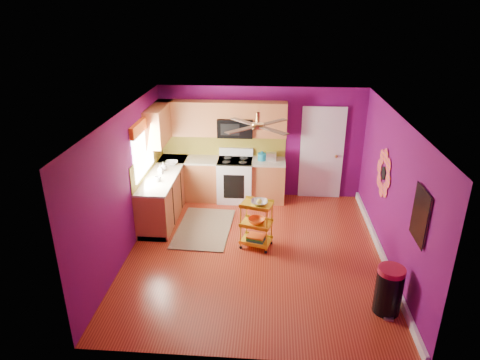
{
  "coord_description": "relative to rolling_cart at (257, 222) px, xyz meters",
  "views": [
    {
      "loc": [
        0.22,
        -6.59,
        4.18
      ],
      "look_at": [
        -0.31,
        0.4,
        1.22
      ],
      "focal_mm": 32.0,
      "sensor_mm": 36.0,
      "label": 1
    }
  ],
  "objects": [
    {
      "name": "room_envelope",
      "position": [
        0.02,
        -0.18,
        1.13
      ],
      "size": [
        4.54,
        5.04,
        2.52
      ],
      "color": "#610B57",
      "rests_on": "ground"
    },
    {
      "name": "trash_can",
      "position": [
        1.95,
        -1.62,
        -0.13
      ],
      "size": [
        0.45,
        0.46,
        0.73
      ],
      "color": "black",
      "rests_on": "ground"
    },
    {
      "name": "counter_dish",
      "position": [
        -1.89,
        1.64,
        0.47
      ],
      "size": [
        0.27,
        0.27,
        0.07
      ],
      "primitive_type": "imported",
      "color": "white",
      "rests_on": "lower_cabinets"
    },
    {
      "name": "teal_kettle",
      "position": [
        0.03,
        2.04,
        0.52
      ],
      "size": [
        0.18,
        0.18,
        0.21
      ],
      "color": "#147898",
      "rests_on": "lower_cabinets"
    },
    {
      "name": "toaster",
      "position": [
        0.23,
        2.04,
        0.53
      ],
      "size": [
        0.22,
        0.15,
        0.18
      ],
      "primitive_type": "cube",
      "color": "beige",
      "rests_on": "lower_cabinets"
    },
    {
      "name": "panel_door",
      "position": [
        1.34,
        2.29,
        0.53
      ],
      "size": [
        0.95,
        0.11,
        2.15
      ],
      "color": "white",
      "rests_on": "ground"
    },
    {
      "name": "soap_bottle_a",
      "position": [
        -2.0,
        1.09,
        0.54
      ],
      "size": [
        0.09,
        0.09,
        0.19
      ],
      "primitive_type": "imported",
      "color": "#EA3F72",
      "rests_on": "lower_cabinets"
    },
    {
      "name": "right_wall_art",
      "position": [
        2.22,
        -0.52,
        0.94
      ],
      "size": [
        0.04,
        2.74,
        1.04
      ],
      "color": "black",
      "rests_on": "ground"
    },
    {
      "name": "counter_cup",
      "position": [
        -1.95,
        0.71,
        0.49
      ],
      "size": [
        0.13,
        0.13,
        0.1
      ],
      "primitive_type": "imported",
      "color": "white",
      "rests_on": "lower_cabinets"
    },
    {
      "name": "ground",
      "position": [
        -0.01,
        -0.18,
        -0.5
      ],
      "size": [
        5.0,
        5.0,
        0.0
      ],
      "primitive_type": "plane",
      "color": "maroon",
      "rests_on": "ground"
    },
    {
      "name": "ceiling_fan",
      "position": [
        -0.01,
        0.02,
        1.79
      ],
      "size": [
        1.01,
        1.01,
        0.26
      ],
      "color": "#BF8C3F",
      "rests_on": "ground"
    },
    {
      "name": "left_window",
      "position": [
        -2.23,
        0.87,
        1.24
      ],
      "size": [
        0.08,
        1.35,
        1.08
      ],
      "color": "white",
      "rests_on": "ground"
    },
    {
      "name": "shag_rug",
      "position": [
        -1.06,
        0.58,
        -0.49
      ],
      "size": [
        1.1,
        1.72,
        0.02
      ],
      "primitive_type": "cube",
      "rotation": [
        0.0,
        0.0,
        -0.04
      ],
      "color": "black",
      "rests_on": "ground"
    },
    {
      "name": "soap_bottle_b",
      "position": [
        -1.98,
        1.28,
        0.53
      ],
      "size": [
        0.14,
        0.14,
        0.18
      ],
      "primitive_type": "imported",
      "color": "white",
      "rests_on": "lower_cabinets"
    },
    {
      "name": "lower_cabinets",
      "position": [
        -1.36,
        1.64,
        -0.06
      ],
      "size": [
        2.81,
        2.31,
        0.94
      ],
      "color": "#985229",
      "rests_on": "ground"
    },
    {
      "name": "upper_cabinetry",
      "position": [
        -1.25,
        2.0,
        1.3
      ],
      "size": [
        2.8,
        2.3,
        1.26
      ],
      "color": "#985229",
      "rests_on": "ground"
    },
    {
      "name": "rolling_cart",
      "position": [
        0.0,
        0.0,
        0.0
      ],
      "size": [
        0.62,
        0.52,
        0.97
      ],
      "color": "gold",
      "rests_on": "ground"
    },
    {
      "name": "electric_range",
      "position": [
        -0.56,
        2.0,
        -0.02
      ],
      "size": [
        0.76,
        0.66,
        1.13
      ],
      "color": "white",
      "rests_on": "ground"
    }
  ]
}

